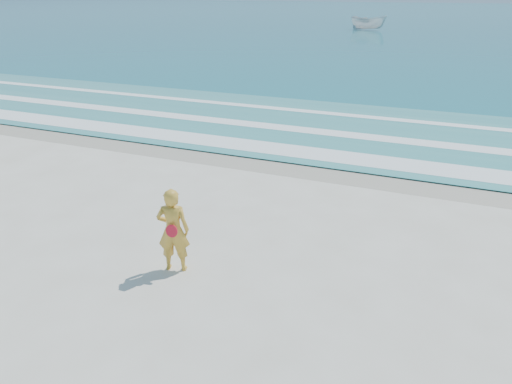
% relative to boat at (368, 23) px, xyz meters
% --- Properties ---
extents(ground, '(400.00, 400.00, 0.00)m').
position_rel_boat_xyz_m(ground, '(9.72, -66.15, -1.01)').
color(ground, silver).
rests_on(ground, ground).
extents(wet_sand, '(400.00, 2.40, 0.00)m').
position_rel_boat_xyz_m(wet_sand, '(9.72, -57.15, -1.00)').
color(wet_sand, '#B2A893').
rests_on(wet_sand, ground).
extents(ocean, '(400.00, 190.00, 0.04)m').
position_rel_boat_xyz_m(ocean, '(9.72, 38.85, -0.99)').
color(ocean, '#19727F').
rests_on(ocean, ground).
extents(shallow, '(400.00, 10.00, 0.01)m').
position_rel_boat_xyz_m(shallow, '(9.72, -52.15, -0.96)').
color(shallow, '#59B7AD').
rests_on(shallow, ocean).
extents(foam_near, '(400.00, 1.40, 0.01)m').
position_rel_boat_xyz_m(foam_near, '(9.72, -55.85, -0.95)').
color(foam_near, white).
rests_on(foam_near, shallow).
extents(foam_mid, '(400.00, 0.90, 0.01)m').
position_rel_boat_xyz_m(foam_mid, '(9.72, -52.95, -0.95)').
color(foam_mid, white).
rests_on(foam_mid, shallow).
extents(foam_far, '(400.00, 0.60, 0.01)m').
position_rel_boat_xyz_m(foam_far, '(9.72, -49.65, -0.95)').
color(foam_far, white).
rests_on(foam_far, shallow).
extents(boat, '(5.23, 2.63, 1.93)m').
position_rel_boat_xyz_m(boat, '(0.00, 0.00, 0.00)').
color(boat, silver).
rests_on(boat, ocean).
extents(woman, '(0.79, 0.64, 1.86)m').
position_rel_boat_xyz_m(woman, '(8.69, -64.60, -0.08)').
color(woman, gold).
rests_on(woman, ground).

